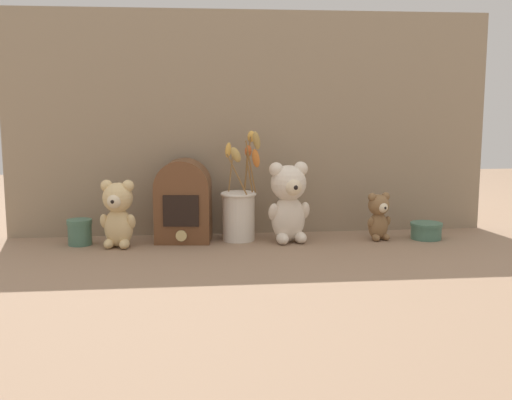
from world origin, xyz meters
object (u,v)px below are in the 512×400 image
object	(u,v)px
teddy_bear_large	(289,201)
flower_vase	(239,209)
vintage_radio	(183,201)
decorative_tin_tall	(80,232)
teddy_bear_medium	(118,212)
teddy_bear_small	(379,215)
decorative_tin_short	(426,231)

from	to	relation	value
teddy_bear_large	flower_vase	distance (m)	0.16
flower_vase	vintage_radio	world-z (taller)	flower_vase
teddy_bear_large	decorative_tin_tall	xyz separation A→B (m)	(-0.65, 0.03, -0.09)
teddy_bear_medium	decorative_tin_tall	size ratio (longest dim) A/B	2.58
decorative_tin_tall	teddy_bear_small	bearing A→B (deg)	-1.76
decorative_tin_tall	decorative_tin_short	world-z (taller)	decorative_tin_tall
decorative_tin_tall	vintage_radio	bearing A→B (deg)	3.47
teddy_bear_large	vintage_radio	distance (m)	0.33
teddy_bear_medium	vintage_radio	bearing A→B (deg)	17.35
decorative_tin_tall	decorative_tin_short	size ratio (longest dim) A/B	0.78
teddy_bear_large	teddy_bear_small	size ratio (longest dim) A/B	1.66
teddy_bear_large	teddy_bear_medium	xyz separation A→B (m)	(-0.52, -0.01, -0.02)
vintage_radio	decorative_tin_short	world-z (taller)	vintage_radio
teddy_bear_medium	decorative_tin_tall	world-z (taller)	teddy_bear_medium
teddy_bear_medium	vintage_radio	world-z (taller)	vintage_radio
teddy_bear_small	decorative_tin_short	distance (m)	0.17
teddy_bear_large	teddy_bear_medium	world-z (taller)	teddy_bear_large
vintage_radio	flower_vase	bearing A→B (deg)	-2.16
teddy_bear_large	teddy_bear_medium	distance (m)	0.52
teddy_bear_medium	vintage_radio	distance (m)	0.21
teddy_bear_large	flower_vase	world-z (taller)	flower_vase
vintage_radio	decorative_tin_tall	xyz separation A→B (m)	(-0.32, -0.02, -0.09)
teddy_bear_large	teddy_bear_small	world-z (taller)	teddy_bear_large
teddy_bear_medium	vintage_radio	size ratio (longest dim) A/B	0.79
teddy_bear_large	vintage_radio	size ratio (longest dim) A/B	0.97
teddy_bear_medium	teddy_bear_small	distance (m)	0.81
teddy_bear_large	teddy_bear_small	bearing A→B (deg)	-0.04
teddy_bear_large	vintage_radio	world-z (taller)	vintage_radio
decorative_tin_tall	decorative_tin_short	bearing A→B (deg)	-1.71
teddy_bear_large	decorative_tin_short	distance (m)	0.46
vintage_radio	decorative_tin_short	xyz separation A→B (m)	(0.77, -0.05, -0.10)
teddy_bear_large	decorative_tin_tall	size ratio (longest dim) A/B	3.17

